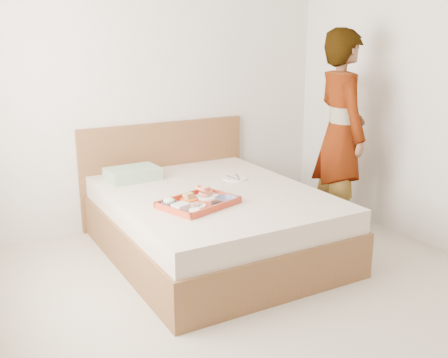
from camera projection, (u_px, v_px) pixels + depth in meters
name	position (u px, v px, depth m)	size (l,w,h in m)	color
ground	(276.00, 306.00, 3.48)	(3.50, 4.00, 0.01)	beige
wall_back	(154.00, 85.00, 4.80)	(3.50, 0.01, 2.60)	silver
bed	(213.00, 222.00, 4.27)	(1.65, 2.00, 0.53)	brown
headboard	(165.00, 171.00, 5.03)	(1.65, 0.06, 0.95)	brown
pillow	(133.00, 174.00, 4.52)	(0.44, 0.30, 0.11)	#9DB09F
tray	(198.00, 202.00, 3.85)	(0.53, 0.39, 0.05)	#C54124
prawn_plate	(208.00, 196.00, 4.00)	(0.18, 0.18, 0.01)	white
navy_bowl_big	(226.00, 199.00, 3.89)	(0.15, 0.15, 0.04)	navy
sauce_dish	(216.00, 204.00, 3.79)	(0.08, 0.08, 0.03)	black
meat_plate	(197.00, 206.00, 3.78)	(0.13, 0.13, 0.01)	white
bread_plate	(189.00, 199.00, 3.94)	(0.13, 0.13, 0.01)	orange
salad_bowl	(169.00, 203.00, 3.80)	(0.12, 0.12, 0.04)	navy
plastic_tub	(181.00, 207.00, 3.70)	(0.11, 0.09, 0.05)	silver
cheese_round	(194.00, 211.00, 3.64)	(0.08, 0.08, 0.03)	white
dinner_plate	(235.00, 178.00, 4.56)	(0.22, 0.22, 0.01)	white
person	(341.00, 133.00, 4.62)	(0.66, 0.43, 1.81)	beige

